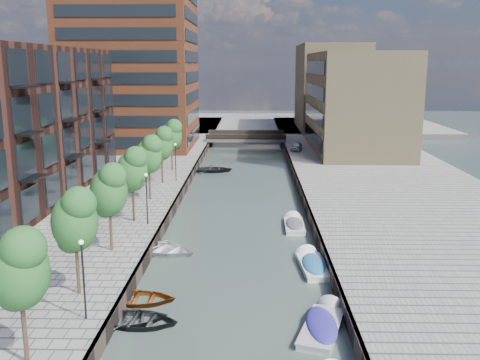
{
  "coord_description": "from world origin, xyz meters",
  "views": [
    {
      "loc": [
        1.07,
        -16.41,
        13.46
      ],
      "look_at": [
        0.0,
        29.15,
        3.5
      ],
      "focal_mm": 40.0,
      "sensor_mm": 36.0,
      "label": 1
    }
  ],
  "objects_px": {
    "tree_1": "(74,218)",
    "motorboat_3": "(312,265)",
    "car": "(296,146)",
    "bridge": "(246,138)",
    "sloop_3": "(163,253)",
    "sloop_2": "(139,302)",
    "motorboat_0": "(323,325)",
    "tree_5": "(161,143)",
    "motorboat_4": "(294,225)",
    "tree_4": "(149,154)",
    "tree_3": "(132,168)",
    "sloop_1": "(130,322)",
    "tree_6": "(171,134)",
    "tree_0": "(19,267)",
    "sloop_0": "(138,324)",
    "sloop_4": "(212,172)",
    "tree_2": "(109,189)"
  },
  "relations": [
    {
      "from": "tree_2",
      "to": "tree_4",
      "type": "height_order",
      "value": "same"
    },
    {
      "from": "sloop_4",
      "to": "sloop_2",
      "type": "bearing_deg",
      "value": 175.13
    },
    {
      "from": "tree_3",
      "to": "tree_4",
      "type": "bearing_deg",
      "value": 90.0
    },
    {
      "from": "sloop_4",
      "to": "car",
      "type": "xyz_separation_m",
      "value": [
        11.53,
        11.11,
        1.61
      ]
    },
    {
      "from": "tree_5",
      "to": "motorboat_3",
      "type": "distance_m",
      "value": 25.86
    },
    {
      "from": "sloop_0",
      "to": "motorboat_3",
      "type": "xyz_separation_m",
      "value": [
        10.09,
        8.29,
        0.2
      ]
    },
    {
      "from": "bridge",
      "to": "tree_0",
      "type": "height_order",
      "value": "tree_0"
    },
    {
      "from": "tree_6",
      "to": "sloop_2",
      "type": "bearing_deg",
      "value": -84.79
    },
    {
      "from": "tree_1",
      "to": "sloop_3",
      "type": "relative_size",
      "value": 1.17
    },
    {
      "from": "motorboat_3",
      "to": "tree_5",
      "type": "bearing_deg",
      "value": 122.57
    },
    {
      "from": "tree_4",
      "to": "sloop_2",
      "type": "relative_size",
      "value": 1.41
    },
    {
      "from": "tree_3",
      "to": "sloop_0",
      "type": "relative_size",
      "value": 1.34
    },
    {
      "from": "tree_1",
      "to": "car",
      "type": "bearing_deg",
      "value": 72.29
    },
    {
      "from": "sloop_3",
      "to": "motorboat_3",
      "type": "distance_m",
      "value": 10.85
    },
    {
      "from": "tree_2",
      "to": "car",
      "type": "bearing_deg",
      "value": 69.64
    },
    {
      "from": "sloop_1",
      "to": "motorboat_4",
      "type": "distance_m",
      "value": 19.94
    },
    {
      "from": "motorboat_3",
      "to": "motorboat_4",
      "type": "height_order",
      "value": "motorboat_3"
    },
    {
      "from": "tree_2",
      "to": "sloop_4",
      "type": "relative_size",
      "value": 1.16
    },
    {
      "from": "sloop_0",
      "to": "sloop_3",
      "type": "bearing_deg",
      "value": 10.2
    },
    {
      "from": "tree_2",
      "to": "motorboat_3",
      "type": "relative_size",
      "value": 1.2
    },
    {
      "from": "tree_2",
      "to": "motorboat_4",
      "type": "bearing_deg",
      "value": 33.86
    },
    {
      "from": "sloop_0",
      "to": "sloop_1",
      "type": "xyz_separation_m",
      "value": [
        -0.46,
        0.21,
        0.0
      ]
    },
    {
      "from": "motorboat_4",
      "to": "sloop_4",
      "type": "bearing_deg",
      "value": 110.43
    },
    {
      "from": "sloop_1",
      "to": "motorboat_0",
      "type": "xyz_separation_m",
      "value": [
        10.19,
        -0.41,
        0.2
      ]
    },
    {
      "from": "tree_1",
      "to": "motorboat_3",
      "type": "bearing_deg",
      "value": 25.93
    },
    {
      "from": "sloop_3",
      "to": "sloop_4",
      "type": "height_order",
      "value": "sloop_4"
    },
    {
      "from": "sloop_1",
      "to": "sloop_3",
      "type": "height_order",
      "value": "sloop_3"
    },
    {
      "from": "motorboat_0",
      "to": "motorboat_3",
      "type": "height_order",
      "value": "motorboat_0"
    },
    {
      "from": "tree_1",
      "to": "motorboat_4",
      "type": "bearing_deg",
      "value": 50.3
    },
    {
      "from": "sloop_1",
      "to": "car",
      "type": "xyz_separation_m",
      "value": [
        12.9,
        51.55,
        1.61
      ]
    },
    {
      "from": "tree_2",
      "to": "sloop_4",
      "type": "height_order",
      "value": "tree_2"
    },
    {
      "from": "tree_6",
      "to": "sloop_3",
      "type": "height_order",
      "value": "tree_6"
    },
    {
      "from": "tree_0",
      "to": "sloop_0",
      "type": "xyz_separation_m",
      "value": [
        3.56,
        5.34,
        -5.31
      ]
    },
    {
      "from": "tree_6",
      "to": "sloop_2",
      "type": "xyz_separation_m",
      "value": [
        3.1,
        -33.99,
        -5.31
      ]
    },
    {
      "from": "sloop_2",
      "to": "motorboat_0",
      "type": "height_order",
      "value": "motorboat_0"
    },
    {
      "from": "tree_4",
      "to": "sloop_2",
      "type": "bearing_deg",
      "value": -81.19
    },
    {
      "from": "tree_1",
      "to": "motorboat_0",
      "type": "xyz_separation_m",
      "value": [
        13.29,
        -1.86,
        -5.11
      ]
    },
    {
      "from": "tree_3",
      "to": "sloop_4",
      "type": "distance_m",
      "value": 25.95
    },
    {
      "from": "tree_3",
      "to": "sloop_2",
      "type": "distance_m",
      "value": 14.37
    },
    {
      "from": "sloop_3",
      "to": "motorboat_3",
      "type": "bearing_deg",
      "value": -81.09
    },
    {
      "from": "tree_0",
      "to": "tree_4",
      "type": "bearing_deg",
      "value": 90.0
    },
    {
      "from": "bridge",
      "to": "motorboat_0",
      "type": "height_order",
      "value": "bridge"
    },
    {
      "from": "tree_3",
      "to": "sloop_3",
      "type": "bearing_deg",
      "value": -57.23
    },
    {
      "from": "tree_5",
      "to": "motorboat_3",
      "type": "bearing_deg",
      "value": -57.43
    },
    {
      "from": "bridge",
      "to": "motorboat_4",
      "type": "bearing_deg",
      "value": -84.17
    },
    {
      "from": "sloop_4",
      "to": "motorboat_4",
      "type": "height_order",
      "value": "motorboat_4"
    },
    {
      "from": "bridge",
      "to": "sloop_3",
      "type": "bearing_deg",
      "value": -95.95
    },
    {
      "from": "tree_2",
      "to": "sloop_1",
      "type": "bearing_deg",
      "value": -69.84
    },
    {
      "from": "tree_5",
      "to": "sloop_2",
      "type": "xyz_separation_m",
      "value": [
        3.1,
        -26.99,
        -5.31
      ]
    },
    {
      "from": "tree_5",
      "to": "motorboat_4",
      "type": "relative_size",
      "value": 1.31
    }
  ]
}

